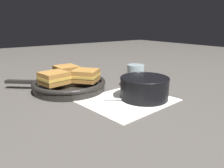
# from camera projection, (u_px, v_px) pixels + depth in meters

# --- Properties ---
(ground_plane) EXTENTS (4.00, 4.00, 0.00)m
(ground_plane) POSITION_uv_depth(u_px,v_px,m) (123.00, 97.00, 0.81)
(ground_plane) COLOR #56514C
(napkin) EXTENTS (0.32, 0.28, 0.00)m
(napkin) POSITION_uv_depth(u_px,v_px,m) (128.00, 100.00, 0.77)
(napkin) COLOR white
(napkin) RESTS_ON ground_plane
(soup_bowl) EXTENTS (0.17, 0.17, 0.08)m
(soup_bowl) POSITION_uv_depth(u_px,v_px,m) (144.00, 87.00, 0.78)
(soup_bowl) COLOR black
(soup_bowl) RESTS_ON ground_plane
(spoon) EXTENTS (0.15, 0.12, 0.01)m
(spoon) POSITION_uv_depth(u_px,v_px,m) (138.00, 99.00, 0.77)
(spoon) COLOR silver
(spoon) RESTS_ON napkin
(skillet) EXTENTS (0.36, 0.34, 0.04)m
(skillet) POSITION_uv_depth(u_px,v_px,m) (69.00, 85.00, 0.89)
(skillet) COLOR black
(skillet) RESTS_ON ground_plane
(sandwich_near_left) EXTENTS (0.09, 0.10, 0.05)m
(sandwich_near_left) POSITION_uv_depth(u_px,v_px,m) (66.00, 71.00, 0.94)
(sandwich_near_left) COLOR #B27A38
(sandwich_near_left) RESTS_ON skillet
(sandwich_near_right) EXTENTS (0.11, 0.10, 0.05)m
(sandwich_near_right) POSITION_uv_depth(u_px,v_px,m) (54.00, 78.00, 0.82)
(sandwich_near_right) COLOR #B27A38
(sandwich_near_right) RESTS_ON skillet
(sandwich_far_left) EXTENTS (0.13, 0.13, 0.05)m
(sandwich_far_left) POSITION_uv_depth(u_px,v_px,m) (86.00, 75.00, 0.86)
(sandwich_far_left) COLOR #B27A38
(sandwich_far_left) RESTS_ON skillet
(drinking_glass) EXTENTS (0.07, 0.07, 0.10)m
(drinking_glass) POSITION_uv_depth(u_px,v_px,m) (135.00, 76.00, 0.92)
(drinking_glass) COLOR silver
(drinking_glass) RESTS_ON ground_plane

